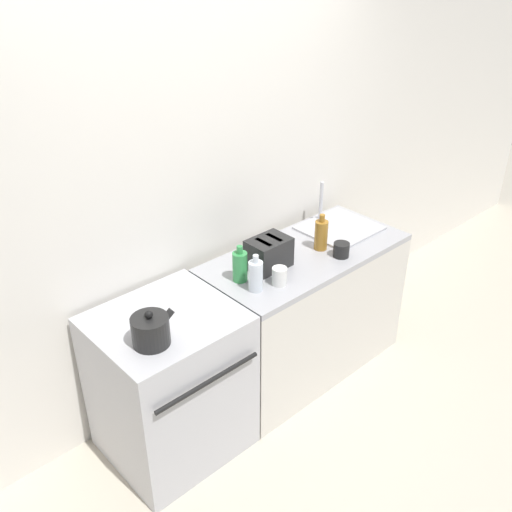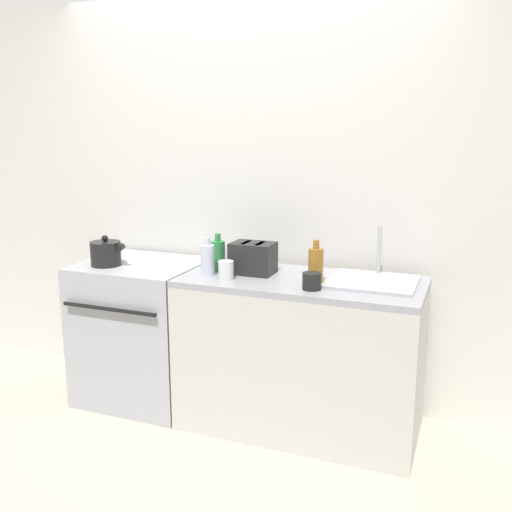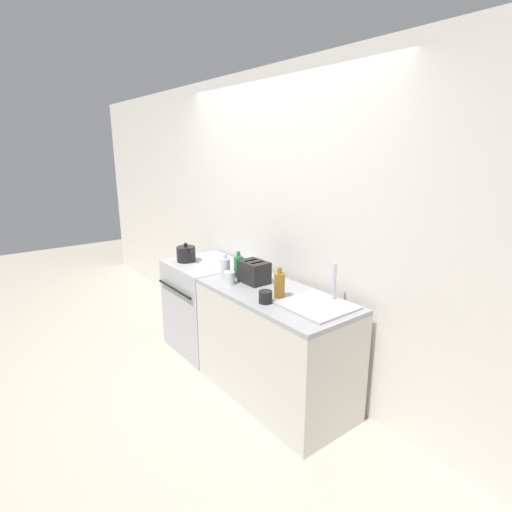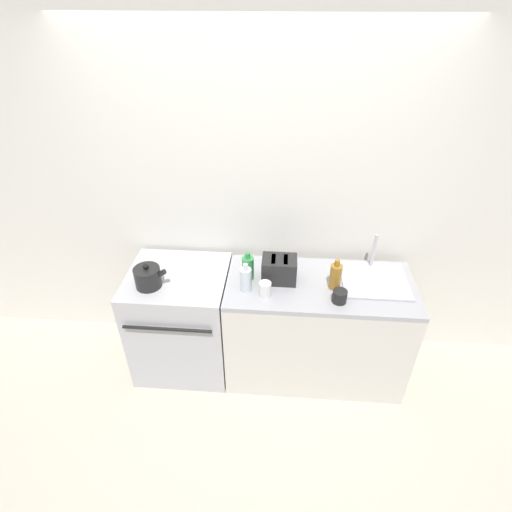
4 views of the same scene
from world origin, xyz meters
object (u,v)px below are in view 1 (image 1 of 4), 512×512
at_px(bottle_amber, 321,235).
at_px(cup_black, 341,250).
at_px(bottle_clear, 256,276).
at_px(toaster, 269,253).
at_px(stove, 171,382).
at_px(cup_white, 279,276).
at_px(bottle_green, 240,266).
at_px(kettle, 151,330).

distance_m(bottle_amber, cup_black, 0.16).
bearing_deg(cup_black, bottle_clear, 173.25).
distance_m(toaster, bottle_clear, 0.26).
height_order(stove, cup_white, cup_white).
height_order(bottle_clear, bottle_amber, bottle_amber).
relative_size(bottle_clear, cup_white, 2.09).
relative_size(bottle_green, cup_black, 2.23).
distance_m(bottle_clear, bottle_green, 0.13).
bearing_deg(bottle_green, kettle, -168.25).
relative_size(toaster, bottle_amber, 1.05).
bearing_deg(kettle, stove, 39.42).
distance_m(toaster, cup_black, 0.46).
bearing_deg(bottle_green, bottle_amber, -5.65).
xyz_separation_m(stove, bottle_clear, (0.52, -0.12, 0.52)).
height_order(stove, cup_black, cup_black).
distance_m(bottle_clear, cup_white, 0.15).
bearing_deg(bottle_clear, toaster, 30.56).
bearing_deg(cup_white, toaster, 63.65).
distance_m(bottle_green, cup_white, 0.23).
bearing_deg(stove, bottle_green, 1.30).
bearing_deg(cup_white, kettle, 177.30).
height_order(bottle_green, cup_black, bottle_green).
distance_m(bottle_green, cup_black, 0.66).
bearing_deg(bottle_amber, bottle_green, 174.35).
height_order(kettle, bottle_amber, bottle_amber).
distance_m(toaster, cup_white, 0.20).
relative_size(kettle, cup_white, 2.21).
bearing_deg(stove, toaster, 0.86).
height_order(bottle_green, bottle_amber, bottle_amber).
bearing_deg(bottle_amber, cup_black, -82.10).
distance_m(kettle, bottle_green, 0.69).
bearing_deg(toaster, bottle_amber, -8.74).
height_order(toaster, cup_white, toaster).
relative_size(stove, cup_black, 9.07).
height_order(stove, toaster, toaster).
height_order(bottle_amber, cup_black, bottle_amber).
bearing_deg(kettle, bottle_amber, 3.62).
height_order(kettle, cup_black, kettle).
height_order(bottle_clear, cup_white, bottle_clear).
bearing_deg(toaster, kettle, -171.12).
height_order(toaster, bottle_green, bottle_green).
distance_m(bottle_clear, bottle_amber, 0.61).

